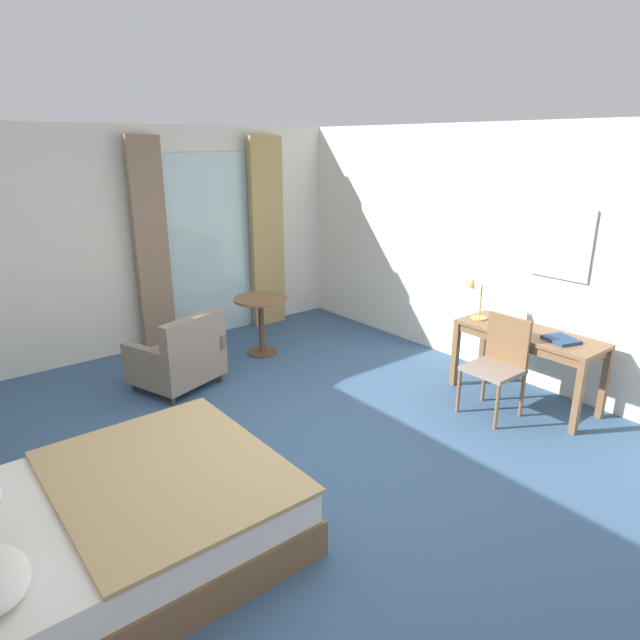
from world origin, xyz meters
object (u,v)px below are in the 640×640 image
writing_desk (528,340)px  round_cafe_table (261,313)px  bed (108,525)px  armchair_by_window (180,358)px  desk_lamp (474,292)px  closed_book (561,340)px  desk_chair (499,360)px

writing_desk → round_cafe_table: writing_desk is taller
bed → writing_desk: 4.03m
armchair_by_window → desk_lamp: bearing=-37.4°
armchair_by_window → closed_book: bearing=-47.4°
desk_chair → desk_lamp: (0.30, 0.55, 0.49)m
desk_lamp → round_cafe_table: desk_lamp is taller
bed → desk_chair: bed is taller
desk_lamp → round_cafe_table: size_ratio=0.66×
desk_chair → round_cafe_table: desk_chair is taller
desk_lamp → closed_book: (0.12, -0.91, -0.28)m
bed → writing_desk: bed is taller
bed → writing_desk: (4.00, -0.33, 0.38)m
desk_chair → closed_book: desk_chair is taller
desk_chair → desk_lamp: desk_lamp is taller
desk_chair → armchair_by_window: bearing=131.5°
desk_lamp → round_cafe_table: bearing=119.4°
closed_book → round_cafe_table: closed_book is taller
round_cafe_table → writing_desk: bearing=-63.7°
desk_lamp → armchair_by_window: 3.12m
writing_desk → desk_chair: desk_chair is taller
writing_desk → closed_book: closed_book is taller
writing_desk → desk_lamp: 0.71m
writing_desk → desk_chair: (-0.44, 0.03, -0.11)m
closed_book → armchair_by_window: armchair_by_window is taller
bed → closed_book: bed is taller
bed → desk_chair: 3.58m
desk_chair → armchair_by_window: desk_chair is taller
writing_desk → armchair_by_window: 3.53m
bed → closed_book: bearing=-9.4°
bed → round_cafe_table: 3.58m
desk_chair → writing_desk: bearing=-3.6°
desk_lamp → closed_book: 0.96m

